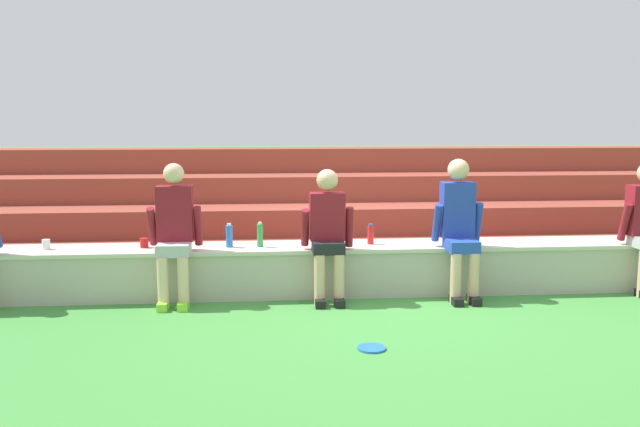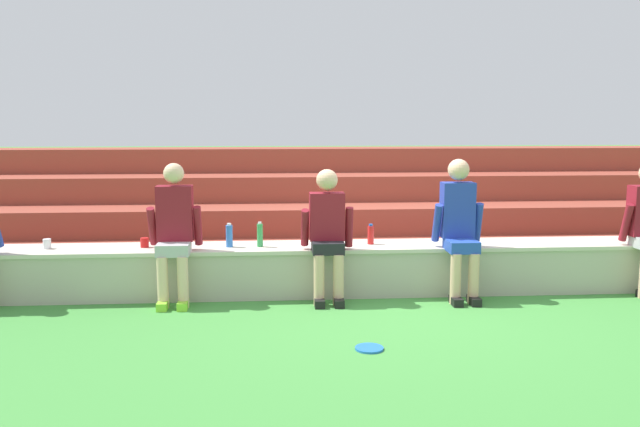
{
  "view_description": "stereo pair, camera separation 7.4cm",
  "coord_description": "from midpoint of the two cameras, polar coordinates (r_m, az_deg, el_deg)",
  "views": [
    {
      "loc": [
        -1.28,
        -6.71,
        1.88
      ],
      "look_at": [
        -0.69,
        0.29,
        0.87
      ],
      "focal_mm": 37.18,
      "sensor_mm": 36.0,
      "label": 1
    },
    {
      "loc": [
        -1.2,
        -6.72,
        1.88
      ],
      "look_at": [
        -0.69,
        0.29,
        0.87
      ],
      "focal_mm": 37.18,
      "sensor_mm": 36.0,
      "label": 2
    }
  ],
  "objects": [
    {
      "name": "plastic_cup_middle",
      "position": [
        7.27,
        -14.58,
        -2.43
      ],
      "size": [
        0.09,
        0.09,
        0.1
      ],
      "primitive_type": "cylinder",
      "color": "red",
      "rests_on": "stone_seating_wall"
    },
    {
      "name": "water_bottle_near_right",
      "position": [
        7.08,
        -4.89,
        -1.85
      ],
      "size": [
        0.06,
        0.06,
        0.27
      ],
      "color": "green",
      "rests_on": "stone_seating_wall"
    },
    {
      "name": "frisbee",
      "position": [
        5.57,
        4.65,
        -11.49
      ],
      "size": [
        0.23,
        0.23,
        0.02
      ],
      "primitive_type": "cylinder",
      "color": "blue",
      "rests_on": "ground"
    },
    {
      "name": "person_right_of_center",
      "position": [
        7.08,
        12.21,
        -0.91
      ],
      "size": [
        0.52,
        0.6,
        1.47
      ],
      "color": "#DBAD89",
      "rests_on": "ground"
    },
    {
      "name": "water_bottle_near_left",
      "position": [
        7.23,
        4.68,
        -1.83
      ],
      "size": [
        0.07,
        0.07,
        0.22
      ],
      "color": "red",
      "rests_on": "stone_seating_wall"
    },
    {
      "name": "person_left_of_center",
      "position": [
        6.9,
        -12.14,
        -1.27
      ],
      "size": [
        0.54,
        0.55,
        1.44
      ],
      "color": "beige",
      "rests_on": "ground"
    },
    {
      "name": "ground_plane",
      "position": [
        7.08,
        6.07,
        -7.29
      ],
      "size": [
        80.0,
        80.0,
        0.0
      ],
      "primitive_type": "plane",
      "color": "#428E3D"
    },
    {
      "name": "brick_bleachers",
      "position": [
        9.76,
        3.12,
        0.22
      ],
      "size": [
        11.73,
        3.12,
        1.43
      ],
      "color": "brown",
      "rests_on": "ground"
    },
    {
      "name": "water_bottle_mid_right",
      "position": [
        7.1,
        -7.52,
        -1.91
      ],
      "size": [
        0.07,
        0.07,
        0.26
      ],
      "color": "blue",
      "rests_on": "stone_seating_wall"
    },
    {
      "name": "plastic_cup_right_end",
      "position": [
        7.51,
        -22.18,
        -2.43
      ],
      "size": [
        0.08,
        0.08,
        0.1
      ],
      "primitive_type": "cylinder",
      "color": "white",
      "rests_on": "stone_seating_wall"
    },
    {
      "name": "person_center",
      "position": [
        6.81,
        0.96,
        -1.46
      ],
      "size": [
        0.54,
        0.49,
        1.37
      ],
      "color": "#DBAD89",
      "rests_on": "ground"
    },
    {
      "name": "stone_seating_wall",
      "position": [
        7.3,
        5.69,
        -4.56
      ],
      "size": [
        9.6,
        0.63,
        0.53
      ],
      "color": "#B7AF9E",
      "rests_on": "ground"
    }
  ]
}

